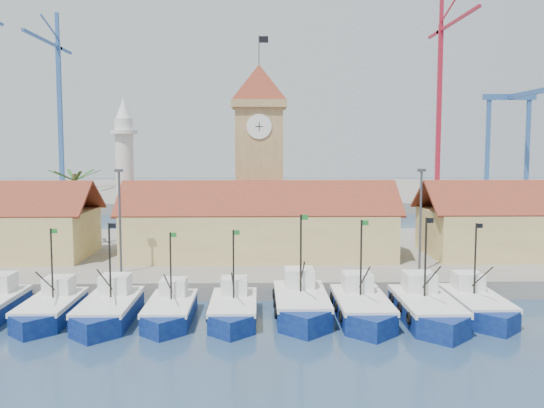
{
  "coord_description": "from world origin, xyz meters",
  "views": [
    {
      "loc": [
        -0.1,
        -39.91,
        12.51
      ],
      "look_at": [
        1.22,
        18.0,
        6.92
      ],
      "focal_mm": 40.0,
      "sensor_mm": 36.0,
      "label": 1
    }
  ],
  "objects": [
    {
      "name": "clock_tower",
      "position": [
        0.0,
        26.0,
        11.96
      ],
      "size": [
        5.8,
        5.8,
        22.7
      ],
      "color": "tan",
      "rests_on": "quay"
    },
    {
      "name": "crane_blue_near",
      "position": [
        -47.73,
        106.73,
        25.19
      ],
      "size": [
        1.0,
        31.69,
        41.92
      ],
      "color": "#335C9C",
      "rests_on": "terminal"
    },
    {
      "name": "boat_3",
      "position": [
        -10.8,
        2.4,
        0.76
      ],
      "size": [
        3.57,
        9.78,
        7.4
      ],
      "color": "#0B155A",
      "rests_on": "ground"
    },
    {
      "name": "boat_4",
      "position": [
        -6.44,
        2.46,
        0.69
      ],
      "size": [
        3.22,
        8.82,
        6.67
      ],
      "color": "#0B155A",
      "rests_on": "ground"
    },
    {
      "name": "gantry",
      "position": [
        62.0,
        106.65,
        20.04
      ],
      "size": [
        13.0,
        22.0,
        23.2
      ],
      "color": "#335C9C",
      "rests_on": "terminal"
    },
    {
      "name": "minaret",
      "position": [
        -15.0,
        28.0,
        9.73
      ],
      "size": [
        3.0,
        3.0,
        16.3
      ],
      "color": "silver",
      "rests_on": "quay"
    },
    {
      "name": "crane_red_right",
      "position": [
        43.07,
        103.35,
        27.52
      ],
      "size": [
        1.0,
        35.07,
        45.63
      ],
      "color": "#A6192C",
      "rests_on": "terminal"
    },
    {
      "name": "boat_2",
      "position": [
        -15.1,
        2.88,
        0.72
      ],
      "size": [
        3.34,
        9.16,
        6.93
      ],
      "color": "#0B155A",
      "rests_on": "ground"
    },
    {
      "name": "boat_7",
      "position": [
        7.36,
        2.45,
        0.78
      ],
      "size": [
        3.65,
        10.0,
        7.57
      ],
      "color": "#0B155A",
      "rests_on": "ground"
    },
    {
      "name": "boat_5",
      "position": [
        -1.91,
        2.51,
        0.71
      ],
      "size": [
        3.3,
        9.03,
        6.83
      ],
      "color": "#0B155A",
      "rests_on": "ground"
    },
    {
      "name": "lamp_posts",
      "position": [
        0.5,
        12.0,
        6.48
      ],
      "size": [
        80.7,
        0.25,
        9.03
      ],
      "color": "#3F3F44",
      "rests_on": "quay"
    },
    {
      "name": "palm_tree",
      "position": [
        -20.0,
        26.0,
        6.25
      ],
      "size": [
        5.6,
        5.03,
        8.39
      ],
      "color": "brown",
      "rests_on": "quay"
    },
    {
      "name": "ground",
      "position": [
        0.0,
        0.0,
        0.0
      ],
      "size": [
        400.0,
        400.0,
        0.0
      ],
      "primitive_type": "plane",
      "color": "navy",
      "rests_on": "ground"
    },
    {
      "name": "boat_6",
      "position": [
        3.04,
        3.38,
        0.82
      ],
      "size": [
        3.8,
        10.42,
        7.89
      ],
      "color": "#0B155A",
      "rests_on": "ground"
    },
    {
      "name": "terminal",
      "position": [
        0.0,
        110.0,
        1.0
      ],
      "size": [
        240.0,
        80.0,
        2.0
      ],
      "primitive_type": "cube",
      "color": "gray",
      "rests_on": "ground"
    },
    {
      "name": "quay",
      "position": [
        0.0,
        24.0,
        0.75
      ],
      "size": [
        140.0,
        32.0,
        1.5
      ],
      "primitive_type": "cube",
      "color": "gray",
      "rests_on": "ground"
    },
    {
      "name": "boat_9",
      "position": [
        15.96,
        3.07,
        0.75
      ],
      "size": [
        3.48,
        9.53,
        7.21
      ],
      "color": "#0B155A",
      "rests_on": "ground"
    },
    {
      "name": "hall_center",
      "position": [
        0.0,
        20.0,
        3.99
      ],
      "size": [
        27.04,
        10.13,
        7.61
      ],
      "color": "#D8C576",
      "rests_on": "quay"
    },
    {
      "name": "boat_8",
      "position": [
        11.93,
        1.85,
        0.81
      ],
      "size": [
        3.77,
        10.32,
        7.81
      ],
      "color": "#0B155A",
      "rests_on": "ground"
    }
  ]
}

